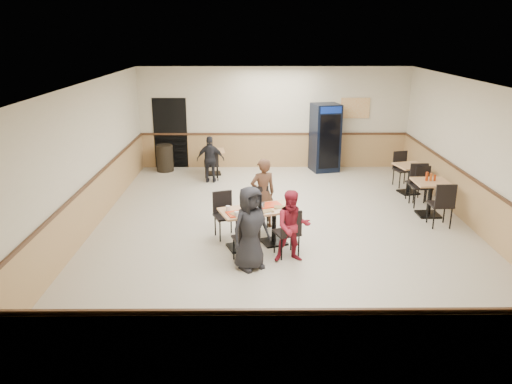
{
  "coord_description": "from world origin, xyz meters",
  "views": [
    {
      "loc": [
        -0.65,
        -9.78,
        3.98
      ],
      "look_at": [
        -0.58,
        -0.5,
        0.97
      ],
      "focal_mm": 35.0,
      "sensor_mm": 36.0,
      "label": 1
    }
  ],
  "objects_px": {
    "diner_woman_left": "(250,228)",
    "pepsi_cooler": "(325,138)",
    "back_table": "(213,158)",
    "trash_bin": "(165,158)",
    "lone_diner": "(211,159)",
    "main_table": "(257,221)",
    "diner_woman_right": "(293,226)",
    "side_table_near": "(430,193)",
    "side_table_far": "(410,174)",
    "diner_man_opposite": "(263,194)"
  },
  "relations": [
    {
      "from": "diner_man_opposite",
      "to": "side_table_near",
      "type": "relative_size",
      "value": 1.87
    },
    {
      "from": "diner_woman_left",
      "to": "back_table",
      "type": "relative_size",
      "value": 2.01
    },
    {
      "from": "diner_woman_left",
      "to": "side_table_near",
      "type": "height_order",
      "value": "diner_woman_left"
    },
    {
      "from": "diner_woman_left",
      "to": "pepsi_cooler",
      "type": "distance_m",
      "value": 6.79
    },
    {
      "from": "diner_man_opposite",
      "to": "trash_bin",
      "type": "relative_size",
      "value": 1.9
    },
    {
      "from": "lone_diner",
      "to": "trash_bin",
      "type": "bearing_deg",
      "value": -36.56
    },
    {
      "from": "diner_woman_left",
      "to": "back_table",
      "type": "bearing_deg",
      "value": 65.54
    },
    {
      "from": "back_table",
      "to": "trash_bin",
      "type": "bearing_deg",
      "value": 166.44
    },
    {
      "from": "lone_diner",
      "to": "main_table",
      "type": "bearing_deg",
      "value": 107.84
    },
    {
      "from": "diner_woman_right",
      "to": "diner_man_opposite",
      "type": "xyz_separation_m",
      "value": [
        -0.5,
        1.63,
        0.08
      ]
    },
    {
      "from": "diner_man_opposite",
      "to": "pepsi_cooler",
      "type": "relative_size",
      "value": 0.76
    },
    {
      "from": "diner_woman_right",
      "to": "diner_man_opposite",
      "type": "height_order",
      "value": "diner_man_opposite"
    },
    {
      "from": "lone_diner",
      "to": "diner_man_opposite",
      "type": "bearing_deg",
      "value": 113.98
    },
    {
      "from": "side_table_far",
      "to": "lone_diner",
      "type": "bearing_deg",
      "value": 168.82
    },
    {
      "from": "diner_man_opposite",
      "to": "side_table_far",
      "type": "xyz_separation_m",
      "value": [
        3.79,
        2.31,
        -0.25
      ]
    },
    {
      "from": "main_table",
      "to": "side_table_near",
      "type": "distance_m",
      "value": 4.21
    },
    {
      "from": "main_table",
      "to": "lone_diner",
      "type": "height_order",
      "value": "lone_diner"
    },
    {
      "from": "diner_woman_right",
      "to": "side_table_far",
      "type": "xyz_separation_m",
      "value": [
        3.3,
        3.94,
        -0.17
      ]
    },
    {
      "from": "main_table",
      "to": "diner_woman_right",
      "type": "height_order",
      "value": "diner_woman_right"
    },
    {
      "from": "diner_woman_left",
      "to": "side_table_far",
      "type": "height_order",
      "value": "diner_woman_left"
    },
    {
      "from": "pepsi_cooler",
      "to": "trash_bin",
      "type": "distance_m",
      "value": 4.76
    },
    {
      "from": "lone_diner",
      "to": "side_table_near",
      "type": "distance_m",
      "value": 5.76
    },
    {
      "from": "back_table",
      "to": "side_table_near",
      "type": "bearing_deg",
      "value": -33.98
    },
    {
      "from": "diner_woman_left",
      "to": "diner_man_opposite",
      "type": "height_order",
      "value": "diner_man_opposite"
    },
    {
      "from": "side_table_near",
      "to": "side_table_far",
      "type": "bearing_deg",
      "value": 88.67
    },
    {
      "from": "main_table",
      "to": "trash_bin",
      "type": "height_order",
      "value": "trash_bin"
    },
    {
      "from": "main_table",
      "to": "pepsi_cooler",
      "type": "xyz_separation_m",
      "value": [
        2.04,
        5.47,
        0.49
      ]
    },
    {
      "from": "diner_woman_left",
      "to": "trash_bin",
      "type": "xyz_separation_m",
      "value": [
        -2.55,
        6.38,
        -0.35
      ]
    },
    {
      "from": "side_table_far",
      "to": "pepsi_cooler",
      "type": "height_order",
      "value": "pepsi_cooler"
    },
    {
      "from": "main_table",
      "to": "lone_diner",
      "type": "relative_size",
      "value": 1.21
    },
    {
      "from": "side_table_near",
      "to": "back_table",
      "type": "relative_size",
      "value": 1.08
    },
    {
      "from": "pepsi_cooler",
      "to": "diner_man_opposite",
      "type": "bearing_deg",
      "value": -126.03
    },
    {
      "from": "pepsi_cooler",
      "to": "trash_bin",
      "type": "bearing_deg",
      "value": 167.47
    },
    {
      "from": "diner_woman_right",
      "to": "lone_diner",
      "type": "relative_size",
      "value": 1.04
    },
    {
      "from": "diner_woman_right",
      "to": "lone_diner",
      "type": "height_order",
      "value": "diner_woman_right"
    },
    {
      "from": "lone_diner",
      "to": "side_table_far",
      "type": "xyz_separation_m",
      "value": [
        5.15,
        -1.02,
        -0.14
      ]
    },
    {
      "from": "pepsi_cooler",
      "to": "trash_bin",
      "type": "xyz_separation_m",
      "value": [
        -4.73,
        -0.04,
        -0.6
      ]
    },
    {
      "from": "side_table_near",
      "to": "side_table_far",
      "type": "distance_m",
      "value": 1.63
    },
    {
      "from": "main_table",
      "to": "diner_woman_right",
      "type": "xyz_separation_m",
      "value": [
        0.62,
        -0.67,
        0.17
      ]
    },
    {
      "from": "main_table",
      "to": "side_table_near",
      "type": "xyz_separation_m",
      "value": [
        3.88,
        1.64,
        0.03
      ]
    },
    {
      "from": "diner_man_opposite",
      "to": "trash_bin",
      "type": "height_order",
      "value": "diner_man_opposite"
    },
    {
      "from": "side_table_far",
      "to": "pepsi_cooler",
      "type": "distance_m",
      "value": 2.94
    },
    {
      "from": "lone_diner",
      "to": "back_table",
      "type": "relative_size",
      "value": 1.72
    },
    {
      "from": "side_table_near",
      "to": "trash_bin",
      "type": "bearing_deg",
      "value": 149.96
    },
    {
      "from": "diner_man_opposite",
      "to": "lone_diner",
      "type": "distance_m",
      "value": 3.6
    },
    {
      "from": "lone_diner",
      "to": "trash_bin",
      "type": "distance_m",
      "value": 1.87
    },
    {
      "from": "back_table",
      "to": "main_table",
      "type": "bearing_deg",
      "value": -76.39
    },
    {
      "from": "lone_diner",
      "to": "side_table_far",
      "type": "height_order",
      "value": "lone_diner"
    },
    {
      "from": "diner_woman_left",
      "to": "side_table_far",
      "type": "xyz_separation_m",
      "value": [
        4.05,
        4.22,
        -0.25
      ]
    },
    {
      "from": "diner_woman_left",
      "to": "diner_woman_right",
      "type": "height_order",
      "value": "diner_woman_left"
    }
  ]
}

